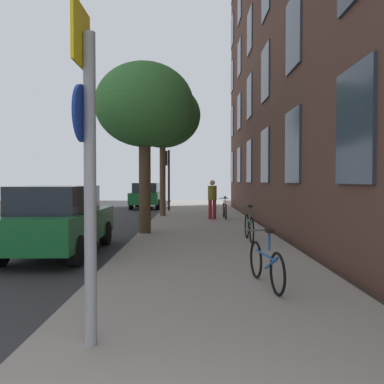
{
  "coord_description": "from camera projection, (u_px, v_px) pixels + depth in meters",
  "views": [
    {
      "loc": [
        0.69,
        -0.69,
        1.74
      ],
      "look_at": [
        0.72,
        13.26,
        1.37
      ],
      "focal_mm": 38.07,
      "sensor_mm": 36.0,
      "label": 1
    }
  ],
  "objects": [
    {
      "name": "ground_plane",
      "position": [
        111.0,
        226.0,
        15.72
      ],
      "size": [
        41.8,
        41.8,
        0.0
      ],
      "primitive_type": "plane",
      "color": "#332D28"
    },
    {
      "name": "road_asphalt",
      "position": [
        57.0,
        226.0,
        15.72
      ],
      "size": [
        7.0,
        38.0,
        0.01
      ],
      "primitive_type": "cube",
      "color": "#2D2D30",
      "rests_on": "ground"
    },
    {
      "name": "sidewalk",
      "position": [
        202.0,
        225.0,
        15.73
      ],
      "size": [
        4.2,
        38.0,
        0.12
      ],
      "primitive_type": "cube",
      "color": "gray",
      "rests_on": "ground"
    },
    {
      "name": "sign_post",
      "position": [
        87.0,
        153.0,
        3.99
      ],
      "size": [
        0.16,
        0.6,
        3.33
      ],
      "color": "gray",
      "rests_on": "sidewalk"
    },
    {
      "name": "traffic_light",
      "position": [
        166.0,
        169.0,
        22.46
      ],
      "size": [
        0.43,
        0.24,
        3.34
      ],
      "color": "black",
      "rests_on": "sidewalk"
    },
    {
      "name": "tree_near",
      "position": [
        144.0,
        106.0,
        12.66
      ],
      "size": [
        3.07,
        3.07,
        5.3
      ],
      "color": "#4C3823",
      "rests_on": "sidewalk"
    },
    {
      "name": "tree_far",
      "position": [
        162.0,
        116.0,
        19.02
      ],
      "size": [
        3.55,
        3.55,
        6.21
      ],
      "color": "brown",
      "rests_on": "sidewalk"
    },
    {
      "name": "bicycle_0",
      "position": [
        265.0,
        263.0,
        6.27
      ],
      "size": [
        0.42,
        1.68,
        0.91
      ],
      "color": "black",
      "rests_on": "sidewalk"
    },
    {
      "name": "bicycle_1",
      "position": [
        248.0,
        227.0,
        11.01
      ],
      "size": [
        0.42,
        1.66,
        0.98
      ],
      "color": "black",
      "rests_on": "sidewalk"
    },
    {
      "name": "bicycle_2",
      "position": [
        224.0,
        210.0,
        17.62
      ],
      "size": [
        0.42,
        1.67,
        0.97
      ],
      "color": "black",
      "rests_on": "sidewalk"
    },
    {
      "name": "pedestrian_0",
      "position": [
        212.0,
        197.0,
        17.34
      ],
      "size": [
        0.45,
        0.45,
        1.67
      ],
      "color": "maroon",
      "rests_on": "sidewalk"
    },
    {
      "name": "car_0",
      "position": [
        58.0,
        219.0,
        9.55
      ],
      "size": [
        1.77,
        4.41,
        1.62
      ],
      "color": "#19662D",
      "rests_on": "road_asphalt"
    },
    {
      "name": "car_1",
      "position": [
        146.0,
        195.0,
        25.99
      ],
      "size": [
        1.83,
        4.2,
        1.62
      ],
      "color": "#19662D",
      "rests_on": "road_asphalt"
    }
  ]
}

